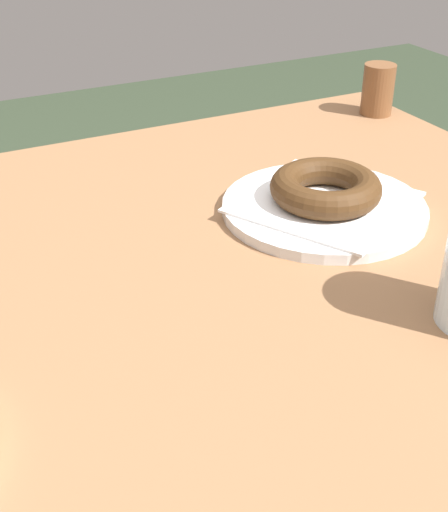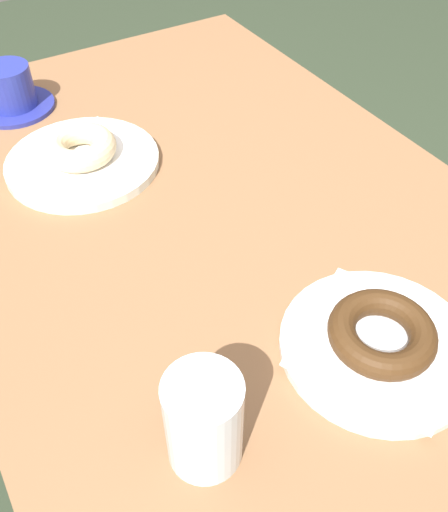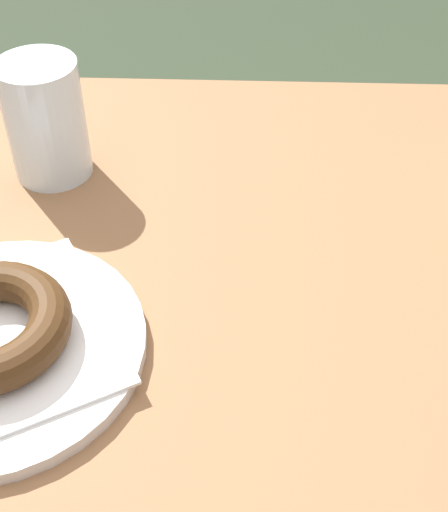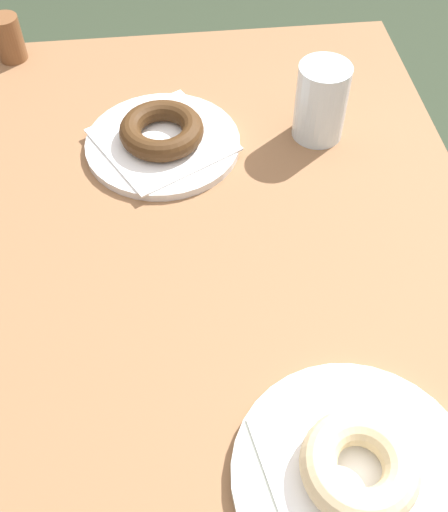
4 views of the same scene
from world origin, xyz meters
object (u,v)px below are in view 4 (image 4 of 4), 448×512
at_px(water_glass, 321,102).
at_px(sugar_jar, 8,38).
at_px(plate_sugar_ring, 355,477).
at_px(donut_chocolate_ring, 162,130).
at_px(donut_sugar_ring, 360,466).
at_px(plate_chocolate_ring, 163,143).

distance_m(water_glass, sugar_jar, 0.52).
xyz_separation_m(plate_sugar_ring, sugar_jar, (-0.75, -0.39, 0.03)).
height_order(donut_chocolate_ring, water_glass, water_glass).
xyz_separation_m(plate_sugar_ring, water_glass, (-0.50, 0.07, 0.05)).
bearing_deg(donut_sugar_ring, plate_sugar_ring, 0.00).
distance_m(plate_chocolate_ring, water_glass, 0.23).
relative_size(plate_chocolate_ring, sugar_jar, 3.02).
xyz_separation_m(plate_chocolate_ring, donut_sugar_ring, (0.50, 0.16, 0.03)).
distance_m(plate_chocolate_ring, donut_chocolate_ring, 0.02).
bearing_deg(donut_sugar_ring, sugar_jar, -152.31).
xyz_separation_m(plate_chocolate_ring, plate_sugar_ring, (0.50, 0.16, 0.00)).
bearing_deg(donut_sugar_ring, plate_chocolate_ring, -162.52).
distance_m(donut_chocolate_ring, sugar_jar, 0.34).
relative_size(plate_sugar_ring, donut_sugar_ring, 2.12).
relative_size(donut_chocolate_ring, sugar_jar, 1.63).
bearing_deg(sugar_jar, donut_sugar_ring, 27.69).
distance_m(plate_chocolate_ring, plate_sugar_ring, 0.52).
xyz_separation_m(plate_chocolate_ring, water_glass, (-0.00, 0.23, 0.05)).
distance_m(plate_sugar_ring, water_glass, 0.51).
bearing_deg(sugar_jar, donut_chocolate_ring, 43.38).
relative_size(plate_sugar_ring, sugar_jar, 3.22).
bearing_deg(plate_sugar_ring, donut_chocolate_ring, -162.52).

